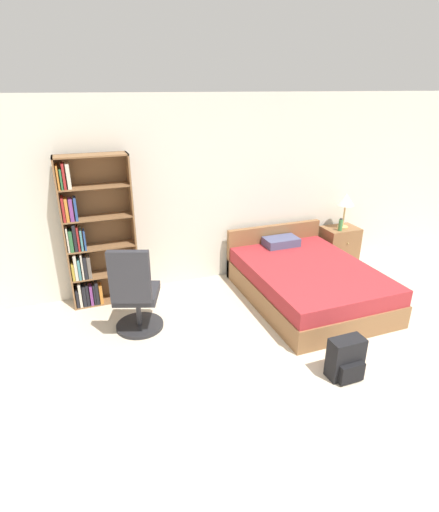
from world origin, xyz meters
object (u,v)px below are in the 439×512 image
Objects in this scene: bed at (306,280)px; nightstand at (339,246)px; backpack_black at (346,359)px; bookshelf at (91,240)px; table_lamp at (346,201)px; office_chair at (135,296)px; water_bottle at (341,225)px.

bed is 3.35× the size of nightstand.
nightstand reaches higher than backpack_black.
bookshelf is at bearing 131.78° from backpack_black.
table_lamp is at bearing 35.21° from bed.
bookshelf reaches higher than nightstand.
bookshelf reaches higher than office_chair.
table_lamp reaches higher than nightstand.
bed is 2.29m from office_chair.
backpack_black is (2.15, -2.41, -0.68)m from bookshelf.
table_lamp is (3.40, 0.83, 0.57)m from office_chair.
bed is 1.62m from backpack_black.
bookshelf is 3.30m from backpack_black.
bed is 1.59m from table_lamp.
bed is 4.85× the size of backpack_black.
bed is at bearing -18.18° from bookshelf.
table_lamp is at bearing 39.69° from water_bottle.
bookshelf is 4.54× the size of backpack_black.
bookshelf is 3.57× the size of table_lamp.
table_lamp is 2.96m from backpack_black.
water_bottle reaches higher than bed.
bed reaches higher than backpack_black.
bookshelf is at bearing 178.82° from nightstand.
office_chair reaches higher than backpack_black.
bookshelf is 1.06m from office_chair.
office_chair is 2.58× the size of backpack_black.
bookshelf is 3.65m from water_bottle.
office_chair is at bearing -166.21° from table_lamp.
water_bottle is at bearing 56.27° from backpack_black.
bookshelf is at bearing 112.02° from office_chair.
office_chair is 1.78× the size of nightstand.
bookshelf reaches higher than backpack_black.
bookshelf is 3.78m from nightstand.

